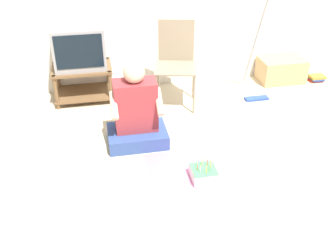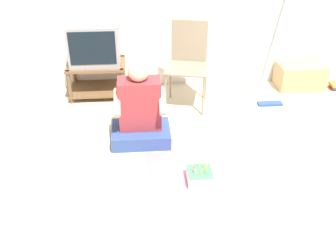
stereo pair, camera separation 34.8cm
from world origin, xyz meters
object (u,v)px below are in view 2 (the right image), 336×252
at_px(folding_chair, 188,58).
at_px(dust_mop, 271,70).
at_px(person_seated, 140,112).
at_px(tv, 94,43).
at_px(cardboard_box_stack, 300,76).
at_px(birthday_cake, 200,176).

bearing_deg(folding_chair, dust_mop, -0.90).
xyz_separation_m(folding_chair, person_seated, (-0.55, -0.76, -0.23)).
height_order(tv, person_seated, person_seated).
relative_size(folding_chair, cardboard_box_stack, 1.66).
xyz_separation_m(cardboard_box_stack, person_seated, (-2.01, -1.07, 0.16)).
distance_m(tv, cardboard_box_stack, 2.55).
xyz_separation_m(person_seated, birthday_cake, (0.49, -0.70, -0.25)).
xyz_separation_m(tv, person_seated, (0.49, -1.05, -0.33)).
xyz_separation_m(dust_mop, birthday_cake, (-1.02, -1.45, -0.32)).
height_order(cardboard_box_stack, dust_mop, dust_mop).
bearing_deg(dust_mop, person_seated, -153.74).
xyz_separation_m(cardboard_box_stack, dust_mop, (-0.50, -0.32, 0.23)).
bearing_deg(dust_mop, cardboard_box_stack, 32.75).
bearing_deg(cardboard_box_stack, person_seated, -152.04).
xyz_separation_m(tv, birthday_cake, (0.98, -1.75, -0.58)).
distance_m(tv, folding_chair, 1.09).
bearing_deg(person_seated, folding_chair, 54.10).
xyz_separation_m(tv, dust_mop, (2.00, -0.31, -0.26)).
bearing_deg(person_seated, tv, 115.24).
xyz_separation_m(folding_chair, dust_mop, (0.96, -0.01, -0.17)).
distance_m(dust_mop, birthday_cake, 1.80).
height_order(folding_chair, dust_mop, dust_mop).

